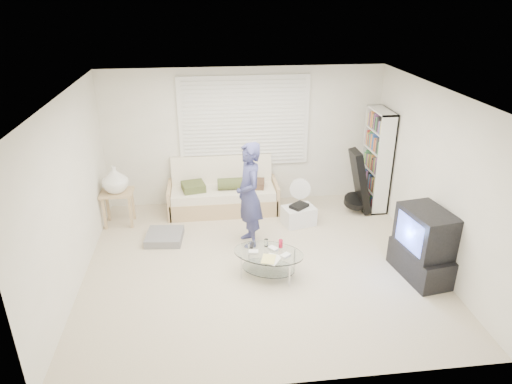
{
  "coord_description": "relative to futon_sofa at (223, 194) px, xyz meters",
  "views": [
    {
      "loc": [
        -0.73,
        -5.66,
        3.71
      ],
      "look_at": [
        -0.02,
        0.3,
        1.03
      ],
      "focal_mm": 32.0,
      "sensor_mm": 36.0,
      "label": 1
    }
  ],
  "objects": [
    {
      "name": "tv_unit",
      "position": [
        2.63,
        -2.42,
        0.18
      ],
      "size": [
        0.63,
        0.99,
        1.01
      ],
      "color": "black",
      "rests_on": "ground"
    },
    {
      "name": "storage_bin",
      "position": [
        1.25,
        -0.71,
        -0.15
      ],
      "size": [
        0.6,
        0.49,
        0.37
      ],
      "color": "white",
      "rests_on": "ground"
    },
    {
      "name": "grey_floor_pillow",
      "position": [
        -1.0,
        -1.01,
        -0.25
      ],
      "size": [
        0.61,
        0.61,
        0.13
      ],
      "primitive_type": "cube",
      "rotation": [
        0.0,
        0.0,
        -0.1
      ],
      "color": "slate",
      "rests_on": "ground"
    },
    {
      "name": "coffee_table",
      "position": [
        0.52,
        -2.16,
        -0.02
      ],
      "size": [
        1.14,
        0.94,
        0.49
      ],
      "color": "silver",
      "rests_on": "ground"
    },
    {
      "name": "bookshelf",
      "position": [
        2.75,
        -0.17,
        0.6
      ],
      "size": [
        0.29,
        0.77,
        1.82
      ],
      "color": "white",
      "rests_on": "ground"
    },
    {
      "name": "guitar_case",
      "position": [
        2.39,
        -0.39,
        0.2
      ],
      "size": [
        0.45,
        0.43,
        1.15
      ],
      "color": "black",
      "rests_on": "ground"
    },
    {
      "name": "floor_fan",
      "position": [
        1.36,
        -0.19,
        0.05
      ],
      "size": [
        0.39,
        0.26,
        0.63
      ],
      "color": "white",
      "rests_on": "ground"
    },
    {
      "name": "side_table",
      "position": [
        -1.79,
        -0.34,
        0.47
      ],
      "size": [
        0.53,
        0.43,
        1.06
      ],
      "color": "tan",
      "rests_on": "ground"
    },
    {
      "name": "futon_sofa",
      "position": [
        0.0,
        0.0,
        0.0
      ],
      "size": [
        1.95,
        0.79,
        0.95
      ],
      "color": "tan",
      "rests_on": "ground"
    },
    {
      "name": "ground",
      "position": [
        0.43,
        -1.87,
        -0.31
      ],
      "size": [
        5.0,
        5.0,
        0.0
      ],
      "primitive_type": "plane",
      "color": "#B5A48C",
      "rests_on": "ground"
    },
    {
      "name": "window_blinds",
      "position": [
        0.43,
        0.33,
        1.24
      ],
      "size": [
        2.32,
        0.08,
        1.62
      ],
      "color": "silver",
      "rests_on": "ground"
    },
    {
      "name": "room_shell",
      "position": [
        0.43,
        -1.39,
        1.32
      ],
      "size": [
        5.02,
        4.52,
        2.51
      ],
      "color": "silver",
      "rests_on": "ground"
    },
    {
      "name": "standing_person",
      "position": [
        0.34,
        -1.25,
        0.52
      ],
      "size": [
        0.5,
        0.67,
        1.67
      ],
      "primitive_type": "imported",
      "rotation": [
        0.0,
        0.0,
        -1.4
      ],
      "color": "navy",
      "rests_on": "ground"
    }
  ]
}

